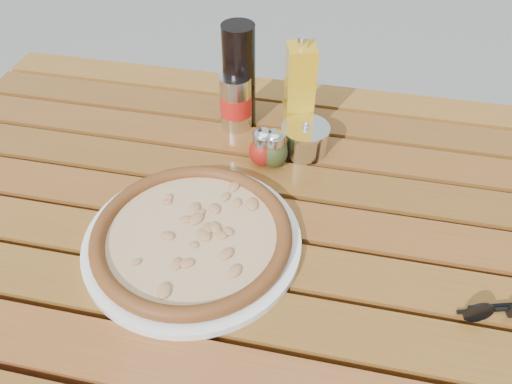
% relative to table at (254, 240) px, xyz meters
% --- Properties ---
extents(table, '(1.40, 0.90, 0.75)m').
position_rel_table_xyz_m(table, '(0.00, 0.00, 0.00)').
color(table, '#391B0D').
rests_on(table, ground).
extents(plate, '(0.43, 0.43, 0.01)m').
position_rel_table_xyz_m(plate, '(-0.08, -0.09, 0.08)').
color(plate, white).
rests_on(plate, table).
extents(pizza, '(0.41, 0.41, 0.03)m').
position_rel_table_xyz_m(pizza, '(-0.08, -0.09, 0.10)').
color(pizza, beige).
rests_on(pizza, plate).
extents(pepper_shaker, '(0.06, 0.06, 0.08)m').
position_rel_table_xyz_m(pepper_shaker, '(-0.01, 0.13, 0.11)').
color(pepper_shaker, '#A61C13').
rests_on(pepper_shaker, table).
extents(oregano_shaker, '(0.06, 0.06, 0.08)m').
position_rel_table_xyz_m(oregano_shaker, '(0.01, 0.13, 0.11)').
color(oregano_shaker, '#3C441B').
rests_on(oregano_shaker, table).
extents(dark_bottle, '(0.09, 0.09, 0.22)m').
position_rel_table_xyz_m(dark_bottle, '(-0.09, 0.26, 0.19)').
color(dark_bottle, black).
rests_on(dark_bottle, table).
extents(soda_can, '(0.09, 0.09, 0.12)m').
position_rel_table_xyz_m(soda_can, '(-0.09, 0.25, 0.13)').
color(soda_can, silver).
rests_on(soda_can, table).
extents(olive_oil_cruet, '(0.07, 0.07, 0.21)m').
position_rel_table_xyz_m(olive_oil_cruet, '(0.04, 0.26, 0.17)').
color(olive_oil_cruet, '#C38E14').
rests_on(olive_oil_cruet, table).
extents(parmesan_tin, '(0.12, 0.12, 0.07)m').
position_rel_table_xyz_m(parmesan_tin, '(0.06, 0.19, 0.11)').
color(parmesan_tin, silver).
rests_on(parmesan_tin, table).
extents(sunglasses, '(0.11, 0.05, 0.04)m').
position_rel_table_xyz_m(sunglasses, '(0.39, -0.14, 0.09)').
color(sunglasses, black).
rests_on(sunglasses, table).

